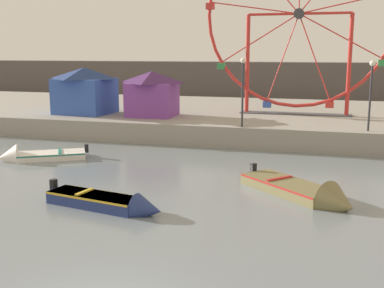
# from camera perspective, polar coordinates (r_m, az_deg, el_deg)

# --- Properties ---
(quay_promenade) EXTENTS (110.00, 18.36, 1.28)m
(quay_promenade) POSITION_cam_1_polar(r_m,az_deg,el_deg) (37.27, 8.45, 3.06)
(quay_promenade) COLOR gray
(quay_promenade) RESTS_ON ground_plane
(distant_town_skyline) EXTENTS (140.00, 3.00, 4.40)m
(distant_town_skyline) POSITION_cam_1_polar(r_m,az_deg,el_deg) (58.36, 11.28, 7.33)
(distant_town_skyline) COLOR #564C47
(distant_town_skyline) RESTS_ON ground_plane
(motorboat_olive_wood) EXTENTS (5.08, 4.76, 1.51)m
(motorboat_olive_wood) POSITION_cam_1_polar(r_m,az_deg,el_deg) (19.40, 13.69, -5.72)
(motorboat_olive_wood) COLOR olive
(motorboat_olive_wood) RESTS_ON ground_plane
(motorboat_white_red_stripe) EXTENTS (4.57, 3.54, 1.43)m
(motorboat_white_red_stripe) POSITION_cam_1_polar(r_m,az_deg,el_deg) (26.97, -18.43, -1.38)
(motorboat_white_red_stripe) COLOR silver
(motorboat_white_red_stripe) RESTS_ON ground_plane
(motorboat_navy_blue) EXTENTS (4.98, 1.96, 1.08)m
(motorboat_navy_blue) POSITION_cam_1_polar(r_m,az_deg,el_deg) (17.94, -9.57, -6.86)
(motorboat_navy_blue) COLOR navy
(motorboat_navy_blue) RESTS_ON ground_plane
(ferris_wheel_red_frame) EXTENTS (12.99, 1.20, 13.35)m
(ferris_wheel_red_frame) POSITION_cam_1_polar(r_m,az_deg,el_deg) (34.75, 12.56, 14.50)
(ferris_wheel_red_frame) COLOR red
(ferris_wheel_red_frame) RESTS_ON quay_promenade
(carnival_booth_blue_tent) EXTENTS (4.29, 3.89, 3.27)m
(carnival_booth_blue_tent) POSITION_cam_1_polar(r_m,az_deg,el_deg) (35.38, -12.59, 6.31)
(carnival_booth_blue_tent) COLOR #3356B7
(carnival_booth_blue_tent) RESTS_ON quay_promenade
(carnival_booth_purple_stall) EXTENTS (3.50, 3.24, 3.07)m
(carnival_booth_purple_stall) POSITION_cam_1_polar(r_m,az_deg,el_deg) (33.20, -4.74, 6.06)
(carnival_booth_purple_stall) COLOR purple
(carnival_booth_purple_stall) RESTS_ON quay_promenade
(promenade_lamp_near) EXTENTS (0.32, 0.32, 4.03)m
(promenade_lamp_near) POSITION_cam_1_polar(r_m,az_deg,el_deg) (28.46, 6.04, 7.30)
(promenade_lamp_near) COLOR #2D2D33
(promenade_lamp_near) RESTS_ON quay_promenade
(promenade_lamp_far) EXTENTS (0.32, 0.32, 3.91)m
(promenade_lamp_far) POSITION_cam_1_polar(r_m,az_deg,el_deg) (28.49, 20.46, 6.54)
(promenade_lamp_far) COLOR #2D2D33
(promenade_lamp_far) RESTS_ON quay_promenade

